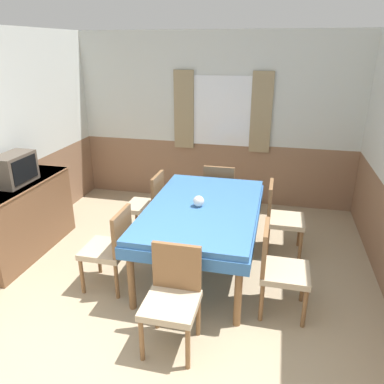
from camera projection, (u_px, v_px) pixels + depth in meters
wall_back at (215, 120)px, 5.76m from camera, size 4.70×0.09×2.60m
wall_left at (7, 143)px, 4.46m from camera, size 0.05×4.26×2.60m
dining_table at (203, 214)px, 4.09m from camera, size 1.20×1.93×0.77m
chair_head_near at (173, 295)px, 3.07m from camera, size 0.44×0.44×0.88m
chair_right_near at (278, 267)px, 3.46m from camera, size 0.44×0.44×0.88m
chair_right_far at (280, 216)px, 4.49m from camera, size 0.44×0.44×0.88m
chair_head_window at (220, 191)px, 5.24m from camera, size 0.44×0.44×0.88m
chair_left_far at (148, 203)px, 4.85m from camera, size 0.44×0.44×0.88m
chair_left_near at (111, 246)px, 3.82m from camera, size 0.44×0.44×0.88m
sideboard at (23, 219)px, 4.47m from camera, size 0.46×1.47×0.89m
tv at (14, 169)px, 4.27m from camera, size 0.29×0.50×0.35m
vase at (199, 201)px, 4.01m from camera, size 0.12×0.12×0.12m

